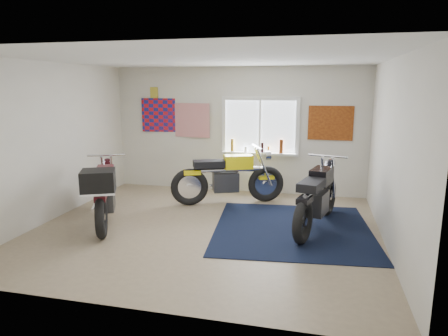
% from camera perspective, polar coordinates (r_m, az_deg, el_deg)
% --- Properties ---
extents(ground, '(5.50, 5.50, 0.00)m').
position_cam_1_polar(ground, '(6.63, -2.55, -8.63)').
color(ground, '#9E896B').
rests_on(ground, ground).
extents(room_shell, '(5.50, 5.50, 5.50)m').
position_cam_1_polar(room_shell, '(6.25, -2.68, 5.62)').
color(room_shell, white).
rests_on(room_shell, ground).
extents(navy_rug, '(2.75, 2.84, 0.01)m').
position_cam_1_polar(navy_rug, '(6.69, 9.75, -8.53)').
color(navy_rug, black).
rests_on(navy_rug, ground).
extents(window_assembly, '(1.66, 0.17, 1.26)m').
position_cam_1_polar(window_assembly, '(8.58, 5.16, 5.40)').
color(window_assembly, white).
rests_on(window_assembly, room_shell).
extents(oil_bottles, '(1.14, 0.09, 0.30)m').
position_cam_1_polar(oil_bottles, '(8.55, 5.44, 3.07)').
color(oil_bottles, brown).
rests_on(oil_bottles, window_assembly).
extents(flag_display, '(1.60, 0.10, 1.17)m').
position_cam_1_polar(flag_display, '(9.20, -9.96, 10.57)').
color(flag_display, red).
rests_on(flag_display, room_shell).
extents(triumph_poster, '(0.90, 0.03, 0.70)m').
position_cam_1_polar(triumph_poster, '(8.49, 14.98, 6.22)').
color(triumph_poster, '#A54C14').
rests_on(triumph_poster, room_shell).
extents(yellow_triumph, '(2.15, 1.06, 1.15)m').
position_cam_1_polar(yellow_triumph, '(7.87, 0.56, -1.52)').
color(yellow_triumph, black).
rests_on(yellow_triumph, ground).
extents(black_chrome_bike, '(0.83, 2.18, 1.14)m').
position_cam_1_polar(black_chrome_bike, '(6.68, 13.13, -4.26)').
color(black_chrome_bike, black).
rests_on(black_chrome_bike, navy_rug).
extents(maroon_tourer, '(1.19, 2.08, 1.10)m').
position_cam_1_polar(maroon_tourer, '(6.87, -16.79, -3.38)').
color(maroon_tourer, black).
rests_on(maroon_tourer, ground).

